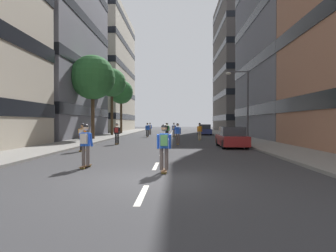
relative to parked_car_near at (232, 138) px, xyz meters
name	(u,v)px	position (x,y,z in m)	size (l,w,h in m)	color
ground_plane	(170,137)	(-4.92, 14.64, -0.70)	(163.16, 163.16, 0.00)	#333335
sidewalk_left	(112,135)	(-12.74, 18.04, -0.63)	(3.41, 74.78, 0.14)	gray
sidewalk_right	(229,135)	(2.90, 18.04, -0.63)	(3.41, 74.78, 0.14)	gray
lane_markings	(170,137)	(-4.92, 15.45, -0.70)	(0.16, 62.20, 0.01)	silver
building_left_mid	(34,6)	(-21.14, 13.47, 15.09)	(13.52, 18.91, 31.39)	slate
building_left_far	(95,72)	(-21.14, 40.35, 11.61)	(13.52, 23.30, 24.44)	#BCB29E
building_right_mid	(308,24)	(11.31, 13.47, 12.63)	(13.52, 18.30, 26.48)	slate
building_right_far	(251,65)	(11.31, 40.35, 12.92)	(13.52, 19.62, 27.05)	#4C4744
parked_car_near	(232,138)	(0.00, 0.00, 0.00)	(1.82, 4.40, 1.52)	maroon
parked_car_mid	(204,130)	(0.00, 21.99, 0.00)	(1.82, 4.40, 1.52)	navy
street_tree_near	(93,78)	(-12.74, 8.70, 5.77)	(4.58, 4.58, 8.64)	#4C3823
street_tree_mid	(112,83)	(-12.74, 17.85, 6.39)	(3.78, 3.78, 8.89)	#4C3823
street_tree_far	(121,92)	(-12.74, 24.57, 5.81)	(3.68, 3.68, 8.26)	#4C3823
streetlamp_right	(244,98)	(2.20, 5.95, 3.44)	(2.13, 0.30, 6.50)	#3F3F44
skater_0	(164,145)	(-4.50, -11.17, 0.32)	(0.54, 0.91, 1.78)	brown
skater_1	(200,131)	(-1.67, 8.98, 0.29)	(0.55, 0.92, 1.78)	brown
skater_2	(167,129)	(-5.27, 14.32, 0.32)	(0.55, 0.92, 1.78)	brown
skater_3	(178,133)	(-3.96, 2.65, 0.29)	(0.54, 0.91, 1.78)	brown
skater_4	(174,129)	(-4.40, 16.10, 0.32)	(0.56, 0.92, 1.78)	brown
skater_5	(167,129)	(-5.13, 11.99, 0.32)	(0.56, 0.92, 1.78)	brown
skater_6	(147,129)	(-7.66, 14.83, 0.29)	(0.54, 0.91, 1.78)	brown
skater_7	(82,135)	(-10.03, -3.34, 0.32)	(0.54, 0.91, 1.78)	brown
skater_8	(85,143)	(-7.73, -10.18, 0.32)	(0.55, 0.91, 1.78)	brown
skater_9	(150,128)	(-8.00, 22.21, 0.32)	(0.53, 0.90, 1.78)	brown
skater_10	(117,132)	(-8.98, 2.48, 0.32)	(0.54, 0.91, 1.78)	brown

